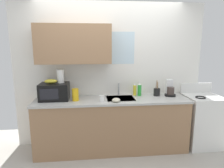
% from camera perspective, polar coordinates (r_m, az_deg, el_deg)
% --- Properties ---
extents(kitchen_wall_assembly, '(3.31, 0.42, 2.50)m').
position_cam_1_polar(kitchen_wall_assembly, '(3.46, -2.73, 4.55)').
color(kitchen_wall_assembly, white).
rests_on(kitchen_wall_assembly, ground).
extents(counter_unit, '(2.54, 0.63, 0.90)m').
position_cam_1_polar(counter_unit, '(3.41, 0.04, -11.49)').
color(counter_unit, '#9E7551').
rests_on(counter_unit, ground).
extents(sink_faucet, '(0.03, 0.03, 0.21)m').
position_cam_1_polar(sink_faucet, '(3.49, 1.94, -1.53)').
color(sink_faucet, '#B2B5BA').
rests_on(sink_faucet, counter_unit).
extents(stove_range, '(0.60, 0.60, 1.08)m').
position_cam_1_polar(stove_range, '(3.91, 24.56, -9.50)').
color(stove_range, white).
rests_on(stove_range, ground).
extents(microwave, '(0.46, 0.35, 0.27)m').
position_cam_1_polar(microwave, '(3.31, -16.38, -2.12)').
color(microwave, black).
rests_on(microwave, counter_unit).
extents(banana_bunch, '(0.20, 0.11, 0.07)m').
position_cam_1_polar(banana_bunch, '(3.29, -17.38, 0.76)').
color(banana_bunch, gold).
rests_on(banana_bunch, microwave).
extents(paper_towel_roll, '(0.11, 0.11, 0.22)m').
position_cam_1_polar(paper_towel_roll, '(3.30, -14.74, 2.25)').
color(paper_towel_roll, white).
rests_on(paper_towel_roll, microwave).
extents(coffee_maker, '(0.19, 0.21, 0.28)m').
position_cam_1_polar(coffee_maker, '(3.59, 16.44, -1.60)').
color(coffee_maker, black).
rests_on(coffee_maker, counter_unit).
extents(dish_soap_bottle_yellow, '(0.06, 0.06, 0.22)m').
position_cam_1_polar(dish_soap_bottle_yellow, '(3.49, 6.63, -1.64)').
color(dish_soap_bottle_yellow, yellow).
rests_on(dish_soap_bottle_yellow, counter_unit).
extents(dish_soap_bottle_green, '(0.07, 0.07, 0.23)m').
position_cam_1_polar(dish_soap_bottle_green, '(3.46, 8.00, -1.66)').
color(dish_soap_bottle_green, green).
rests_on(dish_soap_bottle_green, counter_unit).
extents(cereal_canister, '(0.10, 0.10, 0.20)m').
position_cam_1_polar(cereal_canister, '(3.18, -10.61, -3.08)').
color(cereal_canister, gold).
rests_on(cereal_canister, counter_unit).
extents(mug_white, '(0.08, 0.08, 0.09)m').
position_cam_1_polar(mug_white, '(3.10, -2.97, -4.24)').
color(mug_white, white).
rests_on(mug_white, counter_unit).
extents(utensil_crock, '(0.11, 0.11, 0.28)m').
position_cam_1_polar(utensil_crock, '(3.53, 12.88, -2.23)').
color(utensil_crock, black).
rests_on(utensil_crock, counter_unit).
extents(small_bowl, '(0.13, 0.13, 0.06)m').
position_cam_1_polar(small_bowl, '(3.07, 1.22, -4.69)').
color(small_bowl, beige).
rests_on(small_bowl, counter_unit).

